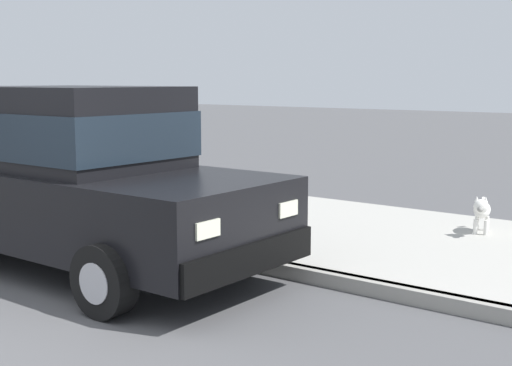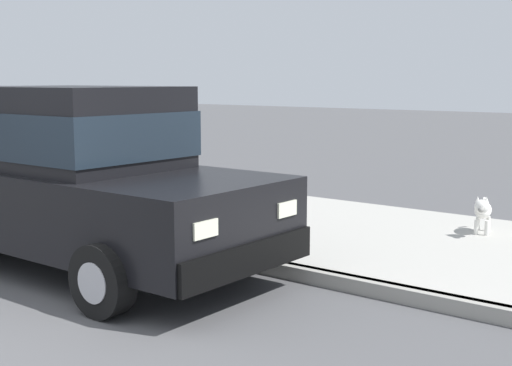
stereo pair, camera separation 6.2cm
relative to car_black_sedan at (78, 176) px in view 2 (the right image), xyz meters
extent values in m
cube|color=gray|center=(1.04, -1.20, -0.91)|extent=(0.16, 64.00, 0.14)
cube|color=#A8A59E|center=(2.84, -1.20, -0.91)|extent=(3.60, 64.00, 0.14)
cube|color=black|center=(0.00, -0.04, -0.28)|extent=(1.81, 4.50, 0.76)
cube|color=black|center=(0.00, 0.06, 0.52)|extent=(1.59, 2.10, 0.84)
cube|color=#19232D|center=(0.00, 0.06, 0.45)|extent=(1.63, 2.14, 0.46)
cube|color=black|center=(0.01, -2.24, -0.52)|extent=(1.76, 0.20, 0.28)
cylinder|color=black|center=(0.90, -1.43, -0.66)|extent=(0.22, 0.64, 0.64)
cylinder|color=#9E9EA3|center=(0.90, -1.43, -0.66)|extent=(0.24, 0.35, 0.35)
cylinder|color=black|center=(-0.90, -1.44, -0.66)|extent=(0.22, 0.64, 0.64)
cylinder|color=#9E9EA3|center=(-0.90, -1.44, -0.66)|extent=(0.24, 0.35, 0.35)
cylinder|color=black|center=(0.90, 1.36, -0.66)|extent=(0.22, 0.64, 0.64)
cylinder|color=#9E9EA3|center=(0.90, 1.36, -0.66)|extent=(0.24, 0.35, 0.35)
cube|color=#EAEACC|center=(0.56, -2.27, -0.17)|extent=(0.28, 0.08, 0.14)
cube|color=#EAEACC|center=(-0.55, -2.27, -0.17)|extent=(0.28, 0.08, 0.14)
ellipsoid|color=white|center=(3.69, -2.99, -0.56)|extent=(0.48, 0.32, 0.20)
cylinder|color=white|center=(3.58, -3.08, -0.75)|extent=(0.05, 0.05, 0.18)
cylinder|color=white|center=(3.55, -2.97, -0.75)|extent=(0.05, 0.05, 0.18)
cylinder|color=white|center=(3.84, -3.01, -0.75)|extent=(0.05, 0.05, 0.18)
cylinder|color=white|center=(3.81, -2.89, -0.75)|extent=(0.05, 0.05, 0.18)
sphere|color=white|center=(3.42, -3.07, -0.47)|extent=(0.17, 0.17, 0.17)
ellipsoid|color=gray|center=(3.33, -3.10, -0.49)|extent=(0.13, 0.10, 0.06)
cone|color=white|center=(3.44, -3.12, -0.39)|extent=(0.06, 0.06, 0.07)
cone|color=white|center=(3.41, -3.02, -0.39)|extent=(0.06, 0.06, 0.07)
cylinder|color=white|center=(3.94, -2.91, -0.50)|extent=(0.12, 0.07, 0.13)
camera|label=1|loc=(-4.62, -5.91, 1.01)|focal=49.11mm
camera|label=2|loc=(-4.58, -5.96, 1.01)|focal=49.11mm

